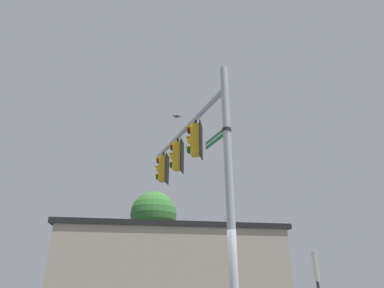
# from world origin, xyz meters

# --- Properties ---
(signal_pole) EXTENTS (0.21, 0.21, 7.10)m
(signal_pole) POSITION_xyz_m (0.00, 0.00, 3.55)
(signal_pole) COLOR #ADB2B7
(signal_pole) RESTS_ON ground
(mast_arm) EXTENTS (4.97, 3.47, 0.16)m
(mast_arm) POSITION_xyz_m (2.44, 1.67, 6.37)
(mast_arm) COLOR #ADB2B7
(traffic_light_nearest_pole) EXTENTS (0.54, 0.49, 1.31)m
(traffic_light_nearest_pole) POSITION_xyz_m (1.61, 1.12, 5.59)
(traffic_light_nearest_pole) COLOR black
(traffic_light_mid_inner) EXTENTS (0.54, 0.49, 1.31)m
(traffic_light_mid_inner) POSITION_xyz_m (2.93, 2.02, 5.59)
(traffic_light_mid_inner) COLOR black
(traffic_light_mid_outer) EXTENTS (0.54, 0.49, 1.31)m
(traffic_light_mid_outer) POSITION_xyz_m (4.25, 2.93, 5.59)
(traffic_light_mid_outer) COLOR black
(street_name_sign) EXTENTS (1.14, 0.83, 0.22)m
(street_name_sign) POSITION_xyz_m (0.34, 0.23, 5.10)
(street_name_sign) COLOR #147238
(bird_flying) EXTENTS (0.31, 0.36, 0.09)m
(bird_flying) POSITION_xyz_m (4.13, 2.35, 7.91)
(bird_flying) COLOR #4C4742
(storefront_building) EXTENTS (10.19, 14.54, 4.38)m
(storefront_building) POSITION_xyz_m (12.20, 4.42, 2.20)
(storefront_building) COLOR #A89E89
(storefront_building) RESTS_ON ground
(tree_by_storefront) EXTENTS (3.31, 3.31, 7.30)m
(tree_by_storefront) POSITION_xyz_m (14.23, 6.27, 5.60)
(tree_by_storefront) COLOR #4C3823
(tree_by_storefront) RESTS_ON ground
(historical_marker) EXTENTS (0.60, 0.08, 2.13)m
(historical_marker) POSITION_xyz_m (1.93, -2.10, 1.40)
(historical_marker) COLOR #333333
(historical_marker) RESTS_ON ground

